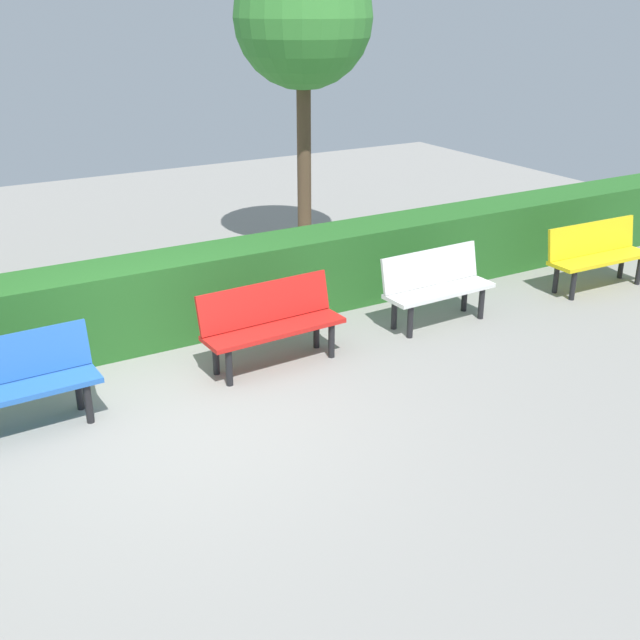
# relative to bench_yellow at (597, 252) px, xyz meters

# --- Properties ---
(ground_plane) EXTENTS (21.93, 21.93, 0.00)m
(ground_plane) POSITION_rel_bench_yellow_xyz_m (6.01, 0.62, -0.48)
(ground_plane) COLOR gray
(bench_yellow) EXTENTS (1.53, 0.49, 0.86)m
(bench_yellow) POSITION_rel_bench_yellow_xyz_m (0.00, 0.00, 0.00)
(bench_yellow) COLOR yellow
(bench_yellow) RESTS_ON ground_plane
(bench_white) EXTENTS (1.39, 0.50, 0.86)m
(bench_white) POSITION_rel_bench_yellow_xyz_m (2.59, -0.11, -0.00)
(bench_white) COLOR white
(bench_white) RESTS_ON ground_plane
(bench_red) EXTENTS (1.54, 0.53, 0.86)m
(bench_red) POSITION_rel_bench_yellow_xyz_m (4.79, -0.07, 0.00)
(bench_red) COLOR red
(bench_red) RESTS_ON ground_plane
(bench_blue) EXTENTS (1.61, 0.51, 0.86)m
(bench_blue) POSITION_rel_bench_yellow_xyz_m (7.45, 0.01, 0.00)
(bench_blue) COLOR blue
(bench_blue) RESTS_ON ground_plane
(hedge_row) EXTENTS (17.93, 0.73, 0.94)m
(hedge_row) POSITION_rel_bench_yellow_xyz_m (4.91, -1.28, -0.01)
(hedge_row) COLOR #266023
(hedge_row) RESTS_ON ground_plane
(tree_near) EXTENTS (1.93, 1.93, 4.31)m
(tree_near) POSITION_rel_bench_yellow_xyz_m (2.55, -3.34, 2.83)
(tree_near) COLOR brown
(tree_near) RESTS_ON ground_plane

